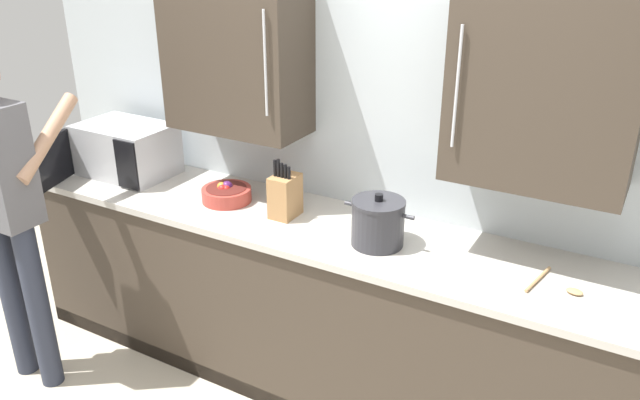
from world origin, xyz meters
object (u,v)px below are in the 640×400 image
Objects in this scene: microwave_oven at (121,149)px; knife_block at (285,195)px; fruit_bowl at (226,193)px; stock_pot at (378,222)px; wooden_spoon at (556,285)px; person_figure at (3,199)px.

knife_block reaches higher than microwave_oven.
knife_block reaches higher than fruit_bowl.
stock_pot reaches higher than wooden_spoon.
stock_pot is 0.19× the size of person_figure.
fruit_bowl is at bearing 178.72° from wooden_spoon.
microwave_oven is 3.09× the size of wooden_spoon.
person_figure is (-1.64, -0.63, -0.00)m from stock_pot.
person_figure reaches higher than knife_block.
wooden_spoon is 0.13× the size of person_figure.
knife_block is at bearing 30.85° from person_figure.
stock_pot is at bearing -178.96° from wooden_spoon.
person_figure is at bearing -158.90° from stock_pot.
microwave_oven is 0.71m from person_figure.
microwave_oven is 2.13× the size of stock_pot.
microwave_oven is 2.36m from wooden_spoon.
microwave_oven is at bearing 86.25° from person_figure.
fruit_bowl is 0.36m from knife_block.
person_figure is (-2.40, -0.65, 0.09)m from wooden_spoon.
person_figure is (-0.05, -0.71, -0.04)m from microwave_oven.
fruit_bowl reaches higher than wooden_spoon.
person_figure reaches higher than fruit_bowl.
knife_block is (1.09, -0.03, -0.03)m from microwave_oven.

